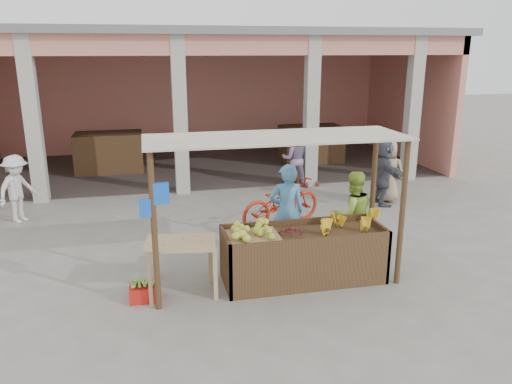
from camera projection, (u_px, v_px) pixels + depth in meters
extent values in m
plane|color=slate|center=(273.00, 282.00, 8.12)|extent=(60.00, 60.00, 0.00)
cube|color=tan|center=(196.00, 96.00, 18.25)|extent=(14.00, 0.20, 4.00)
cube|color=tan|center=(407.00, 99.00, 16.99)|extent=(0.20, 6.00, 4.00)
cube|color=tan|center=(218.00, 45.00, 12.38)|extent=(14.00, 0.30, 0.50)
cube|color=slate|center=(203.00, 34.00, 14.95)|extent=(14.40, 6.40, 0.20)
cube|color=#AFABA1|center=(33.00, 121.00, 11.91)|extent=(0.35, 0.35, 4.00)
cube|color=#AFABA1|center=(180.00, 117.00, 12.65)|extent=(0.35, 0.35, 4.00)
cube|color=#AFABA1|center=(311.00, 113.00, 13.39)|extent=(0.35, 0.35, 4.00)
cube|color=#AFABA1|center=(413.00, 110.00, 14.02)|extent=(0.35, 0.35, 4.00)
cube|color=brown|center=(109.00, 152.00, 15.29)|extent=(2.00, 1.20, 1.20)
cube|color=brown|center=(311.00, 144.00, 16.66)|extent=(2.00, 1.20, 1.20)
cube|color=brown|center=(303.00, 257.00, 8.11)|extent=(2.60, 0.95, 0.80)
cylinder|color=brown|center=(154.00, 233.00, 6.98)|extent=(0.09, 0.09, 2.35)
cylinder|color=brown|center=(402.00, 214.00, 7.78)|extent=(0.09, 0.09, 2.35)
cylinder|color=brown|center=(153.00, 210.00, 7.97)|extent=(0.09, 0.09, 2.35)
cylinder|color=brown|center=(373.00, 196.00, 8.77)|extent=(0.09, 0.09, 2.35)
cube|color=beige|center=(277.00, 137.00, 7.55)|extent=(4.00, 1.35, 0.03)
cube|color=blue|center=(161.00, 193.00, 6.85)|extent=(0.22, 0.08, 0.30)
cube|color=blue|center=(146.00, 208.00, 6.86)|extent=(0.18, 0.07, 0.26)
cube|color=#9C7B50|center=(253.00, 237.00, 7.77)|extent=(0.82, 0.71, 0.06)
ellipsoid|color=gold|center=(253.00, 231.00, 7.74)|extent=(0.70, 0.62, 0.15)
ellipsoid|color=maroon|center=(291.00, 231.00, 7.92)|extent=(0.43, 0.36, 0.14)
cube|color=tan|center=(180.00, 243.00, 7.53)|extent=(1.15, 0.84, 0.04)
cube|color=tan|center=(150.00, 281.00, 7.26)|extent=(0.06, 0.06, 0.82)
cube|color=tan|center=(215.00, 274.00, 7.46)|extent=(0.06, 0.06, 0.82)
cube|color=tan|center=(149.00, 264.00, 7.83)|extent=(0.06, 0.06, 0.82)
cube|color=tan|center=(210.00, 258.00, 8.03)|extent=(0.06, 0.06, 0.82)
cube|color=red|center=(145.00, 292.00, 7.53)|extent=(0.47, 0.35, 0.24)
ellipsoid|color=maroon|center=(307.00, 177.00, 13.58)|extent=(0.42, 0.42, 0.57)
ellipsoid|color=maroon|center=(318.00, 176.00, 13.69)|extent=(0.42, 0.42, 0.57)
ellipsoid|color=maroon|center=(309.00, 175.00, 13.88)|extent=(0.42, 0.42, 0.57)
ellipsoid|color=maroon|center=(298.00, 177.00, 13.67)|extent=(0.42, 0.42, 0.57)
imported|color=#5196D1|center=(287.00, 209.00, 8.83)|extent=(0.75, 0.58, 1.86)
imported|color=#AED749|center=(353.00, 212.00, 8.94)|extent=(0.83, 0.51, 1.68)
imported|color=#A92914|center=(281.00, 201.00, 10.60)|extent=(1.44, 2.19, 1.08)
imported|color=silver|center=(17.00, 186.00, 10.78)|extent=(1.01, 1.14, 1.60)
imported|color=#9D8869|center=(389.00, 169.00, 12.20)|extent=(0.97, 0.89, 1.68)
imported|color=#474853|center=(383.00, 170.00, 11.97)|extent=(0.72, 1.63, 1.74)
imported|color=gray|center=(295.00, 156.00, 13.64)|extent=(0.91, 0.67, 1.66)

